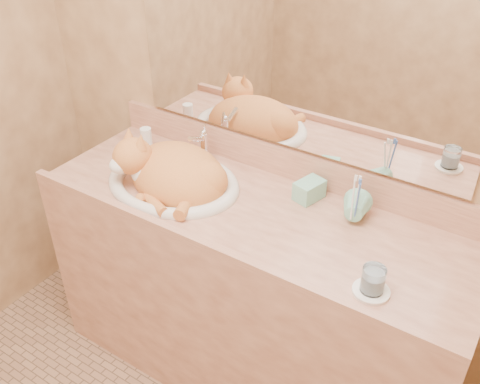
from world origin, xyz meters
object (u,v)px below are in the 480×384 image
Objects in this scene: sink_basin at (172,166)px; soap_dispenser at (300,185)px; cat at (171,170)px; toothbrush_cup at (353,216)px; vanity_counter at (251,298)px; water_glass at (373,280)px.

sink_basin is 3.21× the size of soap_dispenser.
cat is 2.57× the size of soap_dispenser.
toothbrush_cup is at bearing 22.52° from cat.
cat reaches higher than toothbrush_cup.
vanity_counter is 0.71m from water_glass.
cat is at bearing -85.30° from sink_basin.
cat reaches higher than sink_basin.
vanity_counter is 0.58m from toothbrush_cup.
toothbrush_cup reaches higher than water_glass.
soap_dispenser is at bearing 174.02° from toothbrush_cup.
sink_basin is at bearing -176.60° from vanity_counter.
cat is 5.17× the size of water_glass.
vanity_counter is at bearing -163.18° from toothbrush_cup.
vanity_counter is at bearing 16.56° from cat.
toothbrush_cup is 1.26× the size of water_glass.
water_glass reaches higher than vanity_counter.
sink_basin reaches higher than vanity_counter.
soap_dispenser is 0.22m from toothbrush_cup.
water_glass is (0.84, -0.14, -0.03)m from sink_basin.
vanity_counter is 3.11× the size of sink_basin.
water_glass is at bearing 2.85° from cat.
soap_dispenser is at bearing 46.04° from vanity_counter.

